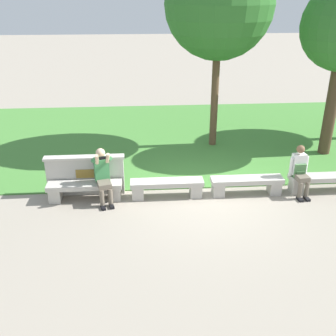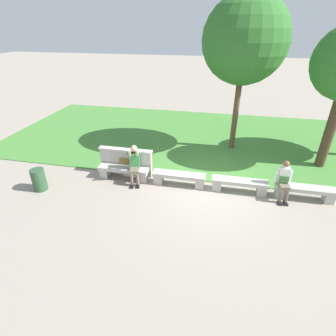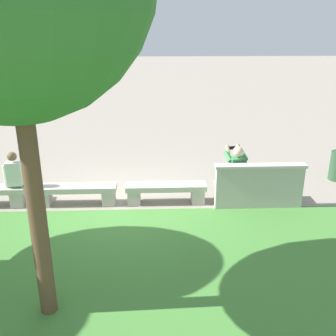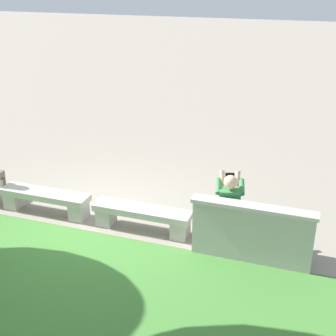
{
  "view_description": "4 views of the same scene",
  "coord_description": "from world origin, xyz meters",
  "px_view_note": "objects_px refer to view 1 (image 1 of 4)",
  "views": [
    {
      "loc": [
        -1.62,
        -8.57,
        4.68
      ],
      "look_at": [
        -0.99,
        -0.2,
        0.88
      ],
      "focal_mm": 42.0,
      "sensor_mm": 36.0,
      "label": 1
    },
    {
      "loc": [
        0.21,
        -7.52,
        4.9
      ],
      "look_at": [
        -1.24,
        -0.66,
        1.0
      ],
      "focal_mm": 28.0,
      "sensor_mm": 36.0,
      "label": 2
    },
    {
      "loc": [
        -0.72,
        8.04,
        3.84
      ],
      "look_at": [
        -1.05,
        -0.29,
        0.73
      ],
      "focal_mm": 42.0,
      "sensor_mm": 36.0,
      "label": 3
    },
    {
      "loc": [
        -3.84,
        6.76,
        4.32
      ],
      "look_at": [
        -1.22,
        -0.77,
        0.94
      ],
      "focal_mm": 50.0,
      "sensor_mm": 36.0,
      "label": 4
    }
  ],
  "objects_px": {
    "backpack": "(299,170)",
    "tree_left_background": "(219,4)",
    "bench_main": "(85,189)",
    "bench_far": "(324,181)",
    "person_photographer": "(103,173)",
    "bench_mid": "(247,183)",
    "bench_near": "(167,186)",
    "person_distant": "(300,169)"
  },
  "relations": [
    {
      "from": "bench_main",
      "to": "bench_far",
      "type": "bearing_deg",
      "value": 0.0
    },
    {
      "from": "person_distant",
      "to": "bench_main",
      "type": "bearing_deg",
      "value": 179.28
    },
    {
      "from": "bench_near",
      "to": "backpack",
      "type": "bearing_deg",
      "value": -0.44
    },
    {
      "from": "bench_far",
      "to": "backpack",
      "type": "xyz_separation_m",
      "value": [
        -0.72,
        -0.02,
        0.33
      ]
    },
    {
      "from": "bench_mid",
      "to": "bench_far",
      "type": "relative_size",
      "value": 1.0
    },
    {
      "from": "bench_near",
      "to": "person_photographer",
      "type": "bearing_deg",
      "value": -177.2
    },
    {
      "from": "bench_main",
      "to": "person_distant",
      "type": "bearing_deg",
      "value": -0.72
    },
    {
      "from": "bench_main",
      "to": "bench_mid",
      "type": "xyz_separation_m",
      "value": [
        3.99,
        0.0,
        0.0
      ]
    },
    {
      "from": "backpack",
      "to": "tree_left_background",
      "type": "xyz_separation_m",
      "value": [
        -1.51,
        3.51,
        3.69
      ]
    },
    {
      "from": "person_photographer",
      "to": "tree_left_background",
      "type": "relative_size",
      "value": 0.22
    },
    {
      "from": "bench_mid",
      "to": "person_distant",
      "type": "distance_m",
      "value": 1.34
    },
    {
      "from": "person_distant",
      "to": "tree_left_background",
      "type": "height_order",
      "value": "tree_left_background"
    },
    {
      "from": "person_distant",
      "to": "bench_mid",
      "type": "bearing_deg",
      "value": 177.06
    },
    {
      "from": "tree_left_background",
      "to": "bench_mid",
      "type": "bearing_deg",
      "value": -86.24
    },
    {
      "from": "bench_mid",
      "to": "tree_left_background",
      "type": "bearing_deg",
      "value": 93.76
    },
    {
      "from": "bench_far",
      "to": "person_photographer",
      "type": "xyz_separation_m",
      "value": [
        -5.52,
        -0.07,
        0.44
      ]
    },
    {
      "from": "person_photographer",
      "to": "tree_left_background",
      "type": "height_order",
      "value": "tree_left_background"
    },
    {
      "from": "bench_main",
      "to": "person_photographer",
      "type": "relative_size",
      "value": 1.36
    },
    {
      "from": "bench_mid",
      "to": "backpack",
      "type": "xyz_separation_m",
      "value": [
        1.28,
        -0.02,
        0.33
      ]
    },
    {
      "from": "bench_mid",
      "to": "tree_left_background",
      "type": "distance_m",
      "value": 5.33
    },
    {
      "from": "backpack",
      "to": "tree_left_background",
      "type": "distance_m",
      "value": 5.31
    },
    {
      "from": "bench_main",
      "to": "bench_near",
      "type": "relative_size",
      "value": 1.0
    },
    {
      "from": "backpack",
      "to": "tree_left_background",
      "type": "bearing_deg",
      "value": 113.24
    },
    {
      "from": "bench_near",
      "to": "person_distant",
      "type": "bearing_deg",
      "value": -1.15
    },
    {
      "from": "bench_far",
      "to": "person_photographer",
      "type": "height_order",
      "value": "person_photographer"
    },
    {
      "from": "bench_main",
      "to": "tree_left_background",
      "type": "xyz_separation_m",
      "value": [
        3.76,
        3.49,
        4.02
      ]
    },
    {
      "from": "bench_far",
      "to": "person_distant",
      "type": "distance_m",
      "value": 0.81
    },
    {
      "from": "bench_main",
      "to": "bench_mid",
      "type": "bearing_deg",
      "value": 0.0
    },
    {
      "from": "bench_main",
      "to": "bench_near",
      "type": "distance_m",
      "value": 2.0
    },
    {
      "from": "bench_main",
      "to": "backpack",
      "type": "distance_m",
      "value": 5.28
    },
    {
      "from": "person_photographer",
      "to": "backpack",
      "type": "xyz_separation_m",
      "value": [
        4.81,
        0.05,
        -0.11
      ]
    },
    {
      "from": "bench_main",
      "to": "bench_far",
      "type": "distance_m",
      "value": 5.99
    },
    {
      "from": "bench_main",
      "to": "person_photographer",
      "type": "distance_m",
      "value": 0.64
    },
    {
      "from": "person_photographer",
      "to": "backpack",
      "type": "distance_m",
      "value": 4.81
    },
    {
      "from": "backpack",
      "to": "bench_far",
      "type": "bearing_deg",
      "value": 2.0
    },
    {
      "from": "bench_far",
      "to": "person_photographer",
      "type": "bearing_deg",
      "value": -179.22
    },
    {
      "from": "bench_mid",
      "to": "person_photographer",
      "type": "relative_size",
      "value": 1.36
    },
    {
      "from": "tree_left_background",
      "to": "bench_near",
      "type": "bearing_deg",
      "value": -116.87
    },
    {
      "from": "bench_near",
      "to": "tree_left_background",
      "type": "xyz_separation_m",
      "value": [
        1.77,
        3.49,
        4.02
      ]
    },
    {
      "from": "bench_main",
      "to": "backpack",
      "type": "xyz_separation_m",
      "value": [
        5.27,
        -0.02,
        0.33
      ]
    },
    {
      "from": "bench_mid",
      "to": "backpack",
      "type": "bearing_deg",
      "value": -1.12
    },
    {
      "from": "bench_mid",
      "to": "bench_far",
      "type": "xyz_separation_m",
      "value": [
        2.0,
        0.0,
        0.0
      ]
    }
  ]
}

